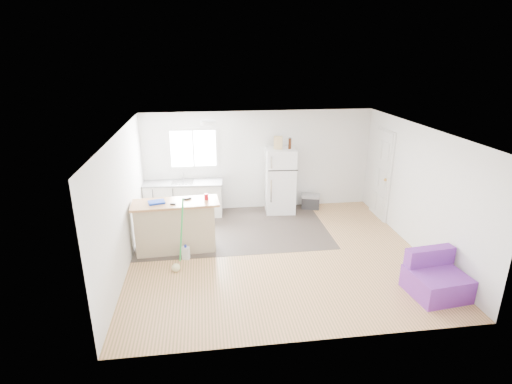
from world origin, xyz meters
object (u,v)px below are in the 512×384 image
at_px(purple_seat, 435,279).
at_px(cleaner_jug, 186,253).
at_px(refrigerator, 280,181).
at_px(blue_tray, 156,202).
at_px(cooler, 311,201).
at_px(red_cup, 206,197).
at_px(bottle_left, 290,144).
at_px(peninsula, 176,226).
at_px(mop, 177,258).
at_px(bottle_right, 290,143).
at_px(kitchen_cabinets, 184,198).
at_px(cardboard_box, 278,143).

bearing_deg(purple_seat, cleaner_jug, 151.23).
xyz_separation_m(refrigerator, blue_tray, (-2.71, -1.75, 0.24)).
xyz_separation_m(cooler, blue_tray, (-3.51, -1.83, 0.85)).
xyz_separation_m(cleaner_jug, blue_tray, (-0.51, 0.40, 0.89)).
height_order(red_cup, blue_tray, red_cup).
bearing_deg(cooler, bottle_left, -150.88).
xyz_separation_m(peninsula, purple_seat, (4.20, -2.07, -0.26)).
relative_size(peninsula, mop, 1.19).
bearing_deg(bottle_right, refrigerator, -178.20).
height_order(mop, blue_tray, mop).
xyz_separation_m(refrigerator, mop, (-2.33, -2.53, -0.55)).
height_order(cooler, blue_tray, blue_tray).
bearing_deg(kitchen_cabinets, cardboard_box, 1.75).
bearing_deg(purple_seat, kitchen_cabinets, 130.53).
bearing_deg(mop, cooler, 13.78).
bearing_deg(mop, bottle_left, 18.30).
height_order(cleaner_jug, bottle_left, bottle_left).
bearing_deg(red_cup, kitchen_cabinets, 106.93).
xyz_separation_m(refrigerator, purple_seat, (1.81, -3.80, -0.53)).
height_order(peninsula, blue_tray, blue_tray).
xyz_separation_m(refrigerator, bottle_right, (0.21, 0.01, 0.91)).
relative_size(cardboard_box, bottle_left, 1.20).
relative_size(peninsula, red_cup, 13.83).
distance_m(refrigerator, red_cup, 2.46).
bearing_deg(blue_tray, mop, -64.48).
bearing_deg(cooler, cardboard_box, -156.44).
height_order(peninsula, refrigerator, refrigerator).
xyz_separation_m(red_cup, blue_tray, (-0.93, -0.06, -0.04)).
distance_m(peninsula, purple_seat, 4.69).
distance_m(purple_seat, bottle_right, 4.38).
bearing_deg(cleaner_jug, peninsula, 131.88).
bearing_deg(cardboard_box, red_cup, -135.69).
bearing_deg(cooler, kitchen_cabinets, -163.07).
xyz_separation_m(cooler, cleaner_jug, (-3.00, -2.23, -0.05)).
distance_m(cooler, blue_tray, 4.04).
relative_size(blue_tray, bottle_left, 1.20).
relative_size(bottle_left, bottle_right, 1.00).
distance_m(cardboard_box, bottle_left, 0.27).
xyz_separation_m(peninsula, mop, (0.06, -0.80, -0.28)).
distance_m(bottle_left, bottle_right, 0.06).
distance_m(refrigerator, cooler, 1.00).
distance_m(red_cup, blue_tray, 0.94).
bearing_deg(mop, cardboard_box, 21.84).
distance_m(red_cup, cardboard_box, 2.46).
relative_size(purple_seat, cardboard_box, 3.02).
distance_m(cooler, cleaner_jug, 3.74).
height_order(mop, bottle_right, bottle_right).
bearing_deg(blue_tray, refrigerator, 32.81).
height_order(cardboard_box, bottle_right, cardboard_box).
xyz_separation_m(kitchen_cabinets, red_cup, (0.53, -1.74, 0.64)).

